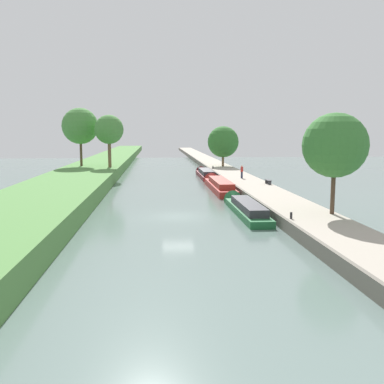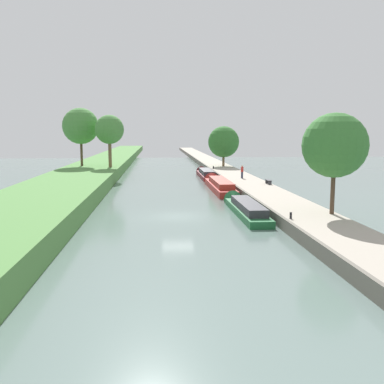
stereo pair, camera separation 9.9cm
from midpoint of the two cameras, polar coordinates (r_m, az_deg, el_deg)
name	(u,v)px [view 1 (the left image)]	position (r m, az deg, el deg)	size (l,w,h in m)	color
ground_plane	(178,216)	(34.26, -1.94, -3.24)	(160.00, 160.00, 0.00)	slate
left_grassy_bank	(33,208)	(35.41, -20.47, -2.06)	(8.36, 260.00, 1.61)	#518442
right_towpath	(291,209)	(35.83, 12.97, -2.27)	(4.29, 260.00, 0.83)	#A89E8E
stone_quay	(264,210)	(35.20, 9.44, -2.32)	(0.25, 260.00, 0.88)	#6B665B
narrowboat_green	(245,208)	(35.72, 6.97, -2.08)	(1.80, 11.84, 1.73)	#1E6033
narrowboat_red	(219,185)	(50.09, 3.52, 0.94)	(2.02, 14.37, 1.94)	maroon
narrowboat_maroon	(205,174)	(64.00, 1.69, 2.43)	(1.83, 11.88, 1.81)	maroon
tree_rightbank_near	(335,145)	(31.97, 18.35, 5.88)	(4.57, 4.57, 7.18)	#4C3828
tree_rightbank_midnear	(223,142)	(74.41, 4.11, 6.65)	(5.34, 5.34, 6.85)	brown
tree_leftbank_downstream	(80,126)	(66.76, -14.66, 8.45)	(5.35, 5.35, 8.63)	#4C3828
tree_leftbank_upstream	(109,130)	(63.29, -11.00, 8.11)	(4.16, 4.16, 7.51)	brown
person_walking	(242,171)	(55.06, 6.57, 2.74)	(0.34, 0.34, 1.66)	#282D42
mooring_bollard_near	(291,215)	(29.84, 12.93, -3.06)	(0.16, 0.16, 0.45)	black
mooring_bollard_far	(213,167)	(69.06, 2.76, 3.28)	(0.16, 0.16, 0.45)	black
park_bench	(268,181)	(49.33, 10.02, 1.45)	(0.44, 1.50, 0.47)	#333338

